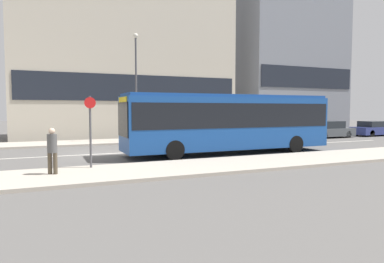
{
  "coord_description": "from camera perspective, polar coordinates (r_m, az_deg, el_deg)",
  "views": [
    {
      "loc": [
        -2.88,
        -19.11,
        2.47
      ],
      "look_at": [
        4.34,
        -2.2,
        1.26
      ],
      "focal_mm": 32.0,
      "sensor_mm": 36.0,
      "label": 1
    }
  ],
  "objects": [
    {
      "name": "parked_car_2",
      "position": [
        35.84,
        28.11,
        0.4
      ],
      "size": [
        4.43,
        1.83,
        1.36
      ],
      "color": "navy",
      "rests_on": "ground_plane"
    },
    {
      "name": "sidewalk_near",
      "position": [
        13.4,
        -10.39,
        -6.62
      ],
      "size": [
        44.0,
        3.5,
        0.13
      ],
      "color": "#B2A899",
      "rests_on": "ground_plane"
    },
    {
      "name": "pedestrian_near_stop",
      "position": [
        13.24,
        -22.27,
        -2.57
      ],
      "size": [
        0.34,
        0.34,
        1.66
      ],
      "rotation": [
        0.0,
        0.0,
        -0.46
      ],
      "color": "#4C4233",
      "rests_on": "sidewalk_near"
    },
    {
      "name": "street_lamp",
      "position": [
        25.42,
        -9.31,
        9.0
      ],
      "size": [
        0.36,
        0.36,
        7.79
      ],
      "color": "#4C4C51",
      "rests_on": "sidewalk_far"
    },
    {
      "name": "parked_car_1",
      "position": [
        31.73,
        21.84,
        0.25
      ],
      "size": [
        4.31,
        1.83,
        1.43
      ],
      "color": "#4C5156",
      "rests_on": "ground_plane"
    },
    {
      "name": "sidewalk_far",
      "position": [
        25.64,
        -16.57,
        -1.77
      ],
      "size": [
        44.0,
        3.5,
        0.13
      ],
      "color": "#B2A899",
      "rests_on": "ground_plane"
    },
    {
      "name": "city_bus",
      "position": [
        19.07,
        6.2,
        1.94
      ],
      "size": [
        11.82,
        2.55,
        3.24
      ],
      "rotation": [
        0.0,
        0.0,
        0.06
      ],
      "color": "#194793",
      "rests_on": "ground_plane"
    },
    {
      "name": "bus_stop_sign",
      "position": [
        14.15,
        -16.59,
        0.87
      ],
      "size": [
        0.44,
        0.12,
        2.85
      ],
      "color": "#4C4C51",
      "rests_on": "sidewalk_near"
    },
    {
      "name": "parked_car_0",
      "position": [
        28.23,
        13.83,
        -0.0
      ],
      "size": [
        4.63,
        1.72,
        1.43
      ],
      "color": "black",
      "rests_on": "ground_plane"
    },
    {
      "name": "ground_plane",
      "position": [
        19.49,
        -14.46,
        -3.63
      ],
      "size": [
        120.0,
        120.0,
        0.0
      ],
      "primitive_type": "plane",
      "color": "#595654"
    },
    {
      "name": "apartment_block_right_tower",
      "position": [
        40.89,
        16.7,
        14.96
      ],
      "size": [
        12.29,
        4.66,
        21.05
      ],
      "color": "gray",
      "rests_on": "ground_plane"
    },
    {
      "name": "lane_centerline",
      "position": [
        19.49,
        -14.46,
        -3.61
      ],
      "size": [
        41.8,
        0.16,
        0.01
      ],
      "color": "silver",
      "rests_on": "ground_plane"
    },
    {
      "name": "apartment_block_left_tower",
      "position": [
        32.66,
        -10.68,
        12.95
      ],
      "size": [
        19.39,
        5.79,
        15.45
      ],
      "color": "beige",
      "rests_on": "ground_plane"
    }
  ]
}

